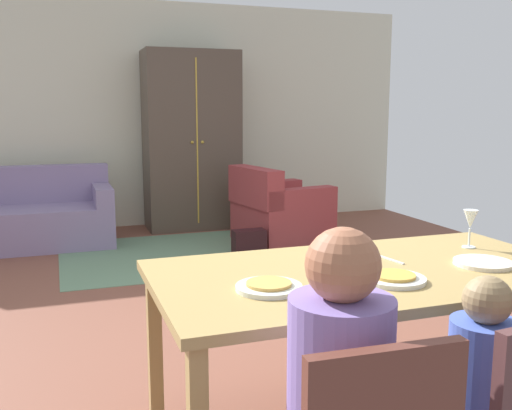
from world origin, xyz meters
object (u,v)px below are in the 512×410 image
object	(u,v)px
couch	(24,218)
plate_near_woman	(483,263)
armchair	(278,213)
plate_near_man	(269,287)
armoire	(192,141)
wine_glass	(470,221)
handbag	(249,243)
plate_near_child	(394,279)
dining_table	(369,285)

from	to	relation	value
couch	plate_near_woman	bearing A→B (deg)	-64.98
couch	armchair	bearing A→B (deg)	-14.44
plate_near_man	armoire	bearing A→B (deg)	80.34
plate_near_man	wine_glass	size ratio (longest dim) A/B	1.34
wine_glass	handbag	bearing A→B (deg)	92.38
couch	plate_near_child	bearing A→B (deg)	-70.81
plate_near_man	armchair	world-z (taller)	armchair
plate_near_man	plate_near_woman	size ratio (longest dim) A/B	1.00
plate_near_child	handbag	bearing A→B (deg)	81.05
armoire	handbag	distance (m)	1.81
plate_near_woman	armchair	world-z (taller)	armchair
plate_near_man	armoire	xyz separation A→B (m)	(0.82, 4.84, 0.28)
couch	dining_table	bearing A→B (deg)	-70.07
dining_table	handbag	world-z (taller)	dining_table
plate_near_man	armchair	xyz separation A→B (m)	(1.52, 3.78, -0.45)
plate_near_man	couch	size ratio (longest dim) A/B	0.14
dining_table	plate_near_child	world-z (taller)	plate_near_child
plate_near_man	couch	world-z (taller)	couch
plate_near_woman	handbag	world-z (taller)	plate_near_woman
plate_near_child	dining_table	bearing A→B (deg)	90.00
couch	handbag	world-z (taller)	couch
armchair	couch	bearing A→B (deg)	165.56
dining_table	handbag	xyz separation A→B (m)	(0.53, 3.17, -0.56)
wine_glass	armoire	world-z (taller)	armoire
couch	handbag	size ratio (longest dim) A/B	5.57
dining_table	plate_near_man	bearing A→B (deg)	-166.44
couch	armoire	bearing A→B (deg)	11.69
wine_glass	armchair	xyz separation A→B (m)	(0.37, 3.48, -0.57)
dining_table	armoire	size ratio (longest dim) A/B	0.86
plate_near_child	armchair	distance (m)	4.00
plate_near_child	armchair	size ratio (longest dim) A/B	0.25
plate_near_woman	wine_glass	distance (m)	0.34
wine_glass	plate_near_woman	bearing A→B (deg)	-118.78
couch	armoire	size ratio (longest dim) A/B	0.85
armchair	handbag	world-z (taller)	armchair
plate_near_woman	wine_glass	bearing A→B (deg)	61.22
armoire	handbag	world-z (taller)	armoire
dining_table	wine_glass	world-z (taller)	wine_glass
plate_near_man	handbag	world-z (taller)	plate_near_man
dining_table	plate_near_woman	bearing A→B (deg)	-11.36
plate_near_woman	couch	bearing A→B (deg)	115.02
plate_near_man	couch	bearing A→B (deg)	103.55
couch	armoire	distance (m)	2.07
couch	armchair	world-z (taller)	same
plate_near_man	wine_glass	distance (m)	1.19
plate_near_child	armoire	distance (m)	4.92
couch	armchair	distance (m)	2.68
dining_table	wine_glass	bearing A→B (deg)	15.45
plate_near_child	plate_near_woman	world-z (taller)	same
plate_near_child	handbag	distance (m)	3.45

